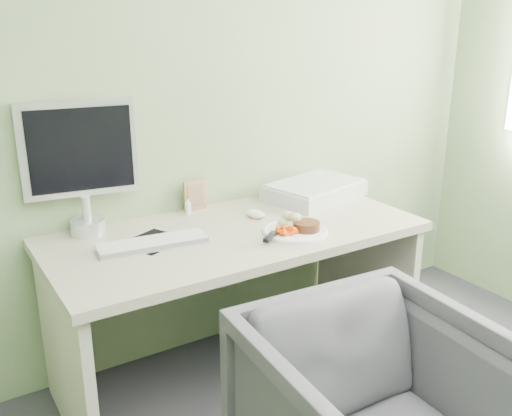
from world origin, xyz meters
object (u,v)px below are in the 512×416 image
desk (236,269)px  scanner (315,191)px  plate (295,232)px  monitor (80,160)px

desk → scanner: (0.57, 0.19, 0.22)m
plate → monitor: 0.94m
plate → scanner: bearing=43.6°
plate → monitor: (-0.74, 0.48, 0.31)m
scanner → plate: bearing=-149.9°
monitor → plate: bearing=-25.3°
plate → desk: bearing=138.7°
scanner → monitor: 1.16m
monitor → scanner: bearing=1.3°
desk → scanner: size_ratio=3.36×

